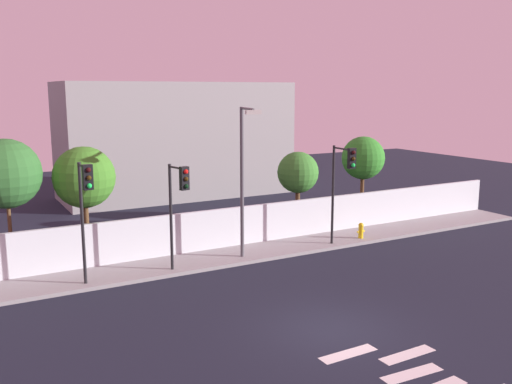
% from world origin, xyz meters
% --- Properties ---
extents(ground_plane, '(80.00, 80.00, 0.00)m').
position_xyz_m(ground_plane, '(0.00, 0.00, 0.00)').
color(ground_plane, black).
extents(sidewalk, '(36.00, 2.40, 0.15)m').
position_xyz_m(sidewalk, '(0.00, 8.20, 0.07)').
color(sidewalk, gray).
rests_on(sidewalk, ground).
extents(perimeter_wall, '(36.00, 0.18, 1.80)m').
position_xyz_m(perimeter_wall, '(0.00, 9.49, 1.05)').
color(perimeter_wall, silver).
rests_on(perimeter_wall, sidewalk).
extents(crosswalk_marking, '(3.32, 4.72, 0.01)m').
position_xyz_m(crosswalk_marking, '(0.42, -3.67, 0.00)').
color(crosswalk_marking, silver).
rests_on(crosswalk_marking, ground).
extents(traffic_light_left, '(0.35, 1.65, 4.64)m').
position_xyz_m(traffic_light_left, '(5.60, 6.79, 3.55)').
color(traffic_light_left, black).
rests_on(traffic_light_left, sidewalk).
extents(traffic_light_center, '(0.45, 1.27, 4.29)m').
position_xyz_m(traffic_light_center, '(-2.22, 6.98, 3.29)').
color(traffic_light_center, black).
rests_on(traffic_light_center, sidewalk).
extents(traffic_light_right, '(0.36, 1.07, 4.57)m').
position_xyz_m(traffic_light_right, '(-5.72, 7.10, 3.48)').
color(traffic_light_right, black).
rests_on(traffic_light_right, sidewalk).
extents(street_lamp_curbside, '(0.81, 2.00, 6.44)m').
position_xyz_m(street_lamp_curbside, '(0.90, 7.48, 3.99)').
color(street_lamp_curbside, '#4C4C51').
rests_on(street_lamp_curbside, sidewalk).
extents(fire_hydrant, '(0.44, 0.26, 0.77)m').
position_xyz_m(fire_hydrant, '(7.44, 7.62, 0.56)').
color(fire_hydrant, gold).
rests_on(fire_hydrant, sidewalk).
extents(roadside_tree_leftmost, '(2.77, 2.77, 5.42)m').
position_xyz_m(roadside_tree_leftmost, '(-7.95, 10.83, 4.03)').
color(roadside_tree_leftmost, brown).
rests_on(roadside_tree_leftmost, ground).
extents(roadside_tree_midleft, '(2.61, 2.61, 4.97)m').
position_xyz_m(roadside_tree_midleft, '(-4.94, 10.83, 3.65)').
color(roadside_tree_midleft, brown).
rests_on(roadside_tree_midleft, ground).
extents(roadside_tree_midright, '(2.14, 2.14, 4.17)m').
position_xyz_m(roadside_tree_midright, '(5.84, 10.83, 3.08)').
color(roadside_tree_midright, brown).
rests_on(roadside_tree_midright, ground).
extents(roadside_tree_rightmost, '(2.37, 2.37, 4.79)m').
position_xyz_m(roadside_tree_rightmost, '(10.12, 10.83, 3.58)').
color(roadside_tree_rightmost, brown).
rests_on(roadside_tree_rightmost, ground).
extents(low_building_distant, '(15.55, 6.00, 7.80)m').
position_xyz_m(low_building_distant, '(4.09, 23.49, 3.90)').
color(low_building_distant, gray).
rests_on(low_building_distant, ground).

